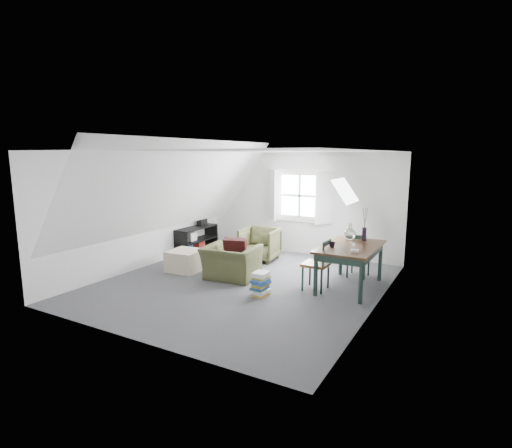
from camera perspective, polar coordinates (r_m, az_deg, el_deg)
The scene contains 24 objects.
floor at distance 7.75m, azimuth -1.89°, elevation -8.45°, with size 5.50×5.50×0.00m, color #47474C.
ceiling at distance 7.36m, azimuth -2.01°, elevation 10.36°, with size 5.50×5.50×0.00m, color white.
wall_back at distance 9.89m, azimuth 6.35°, elevation 2.91°, with size 5.00×5.00×0.00m, color silver.
wall_front at distance 5.34m, azimuth -17.44°, elevation -3.42°, with size 5.00×5.00×0.00m, color silver.
wall_left at distance 9.00m, azimuth -15.70°, elevation 1.92°, with size 5.50×5.50×0.00m, color silver.
wall_right at distance 6.54m, azimuth 17.14°, elevation -1.03°, with size 5.50×5.50×0.00m, color silver.
slope_left at distance 8.30m, azimuth -11.20°, elevation 5.11°, with size 5.50×5.50×0.00m, color white.
slope_right at distance 6.72m, azimuth 9.43°, elevation 4.09°, with size 5.50×5.50×0.00m, color white.
dormer_window at distance 9.80m, azimuth 6.20°, elevation 4.03°, with size 1.71×0.35×1.30m.
skylight at distance 7.96m, azimuth 12.63°, elevation 4.64°, with size 0.55×0.75×0.04m, color white.
armchair_near at distance 8.06m, azimuth -3.52°, elevation -7.76°, with size 1.02×0.89×0.66m, color #424425.
armchair_far at distance 9.42m, azimuth 0.57°, elevation -5.13°, with size 0.81×0.83×0.76m, color #424425.
throw_pillow at distance 8.02m, azimuth -2.98°, elevation -3.57°, with size 0.46×0.13×0.46m, color #390F12.
ottoman at distance 8.64m, azimuth -10.01°, elevation -5.15°, with size 0.66×0.66×0.44m, color #C6B498.
dining_table at distance 7.52m, azimuth 13.34°, elevation -3.81°, with size 0.96×1.60×0.80m.
demijohn at distance 7.93m, azimuth 13.27°, elevation -1.36°, with size 0.22×0.22×0.32m.
vase_twigs at distance 7.96m, azimuth 15.20°, elevation -1.30°, with size 0.08×0.09×0.64m.
cup at distance 7.28m, azimuth 10.82°, elevation -3.30°, with size 0.11×0.11×0.10m, color black.
paper_box at distance 7.01m, azimuth 13.92°, elevation -3.75°, with size 0.13×0.09×0.04m, color white.
dining_chair_far at distance 8.27m, azimuth 14.38°, elevation -4.23°, with size 0.42×0.42×0.90m.
dining_chair_near at distance 7.34m, azimuth 8.82°, elevation -5.61°, with size 0.44×0.44×0.94m.
media_shelf at distance 10.15m, azimuth -8.65°, elevation -2.44°, with size 0.42×1.27×0.65m.
electronics_box at distance 10.29m, azimuth -7.71°, elevation 0.22°, with size 0.16×0.23×0.18m, color black.
magazine_stack at distance 7.04m, azimuth 0.67°, elevation -8.56°, with size 0.31×0.37×0.42m.
Camera 1 is at (3.82, -6.29, 2.43)m, focal length 28.00 mm.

